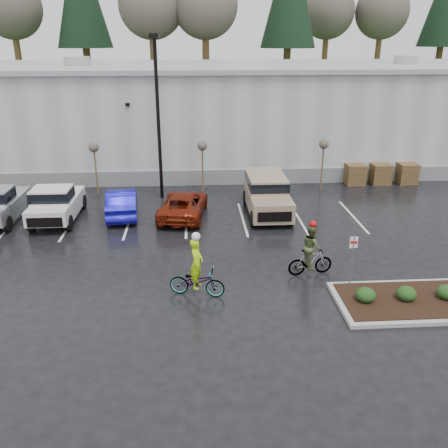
{
  "coord_description": "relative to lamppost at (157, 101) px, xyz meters",
  "views": [
    {
      "loc": [
        -2.04,
        -15.49,
        8.97
      ],
      "look_at": [
        -0.76,
        4.02,
        1.3
      ],
      "focal_mm": 38.0,
      "sensor_mm": 36.0,
      "label": 1
    }
  ],
  "objects": [
    {
      "name": "mulch_bed",
      "position": [
        11.0,
        -13.0,
        -5.52
      ],
      "size": [
        7.6,
        2.6,
        0.04
      ],
      "primitive_type": "cube",
      "color": "black",
      "rests_on": "curb_island"
    },
    {
      "name": "suv_tan",
      "position": [
        5.9,
        -3.26,
        -4.66
      ],
      "size": [
        2.2,
        5.1,
        2.06
      ],
      "primitive_type": null,
      "color": "#9F876B",
      "rests_on": "ground"
    },
    {
      "name": "wooded_ridge",
      "position": [
        4.0,
        33.0,
        -2.69
      ],
      "size": [
        80.0,
        25.0,
        6.0
      ],
      "primitive_type": "cube",
      "color": "#243E1A",
      "rests_on": "ground"
    },
    {
      "name": "car_red",
      "position": [
        1.35,
        -3.36,
        -5.01
      ],
      "size": [
        2.89,
        5.11,
        1.35
      ],
      "primitive_type": "imported",
      "rotation": [
        0.0,
        0.0,
        3.0
      ],
      "color": "maroon",
      "rests_on": "ground"
    },
    {
      "name": "cyclist_hivis",
      "position": [
        1.98,
        -11.88,
        -4.91
      ],
      "size": [
        2.21,
        1.22,
        2.54
      ],
      "rotation": [
        0.0,
        0.0,
        1.33
      ],
      "color": "#3F3F44",
      "rests_on": "ground"
    },
    {
      "name": "warehouse",
      "position": [
        4.0,
        9.99,
        -2.04
      ],
      "size": [
        60.5,
        15.5,
        7.2
      ],
      "color": "#A5A7A9",
      "rests_on": "ground"
    },
    {
      "name": "car_blue",
      "position": [
        -1.97,
        -2.9,
        -4.95
      ],
      "size": [
        2.04,
        4.62,
        1.47
      ],
      "primitive_type": "imported",
      "rotation": [
        0.0,
        0.0,
        3.25
      ],
      "color": "#110D97",
      "rests_on": "ground"
    },
    {
      "name": "sapling_east",
      "position": [
        10.0,
        1.0,
        -2.96
      ],
      "size": [
        0.6,
        0.6,
        3.2
      ],
      "color": "brown",
      "rests_on": "ground"
    },
    {
      "name": "pickup_white",
      "position": [
        -5.25,
        -3.24,
        -4.71
      ],
      "size": [
        2.1,
        5.2,
        1.96
      ],
      "primitive_type": null,
      "color": "silver",
      "rests_on": "ground"
    },
    {
      "name": "pallet_stack_a",
      "position": [
        12.5,
        2.0,
        -5.01
      ],
      "size": [
        1.2,
        1.2,
        1.35
      ],
      "primitive_type": "cube",
      "color": "brown",
      "rests_on": "ground"
    },
    {
      "name": "fire_lane_sign",
      "position": [
        7.8,
        -11.8,
        -4.28
      ],
      "size": [
        0.3,
        0.05,
        2.2
      ],
      "color": "gray",
      "rests_on": "ground"
    },
    {
      "name": "lamppost",
      "position": [
        0.0,
        0.0,
        0.0
      ],
      "size": [
        0.5,
        1.0,
        9.22
      ],
      "color": "black",
      "rests_on": "ground"
    },
    {
      "name": "sapling_west",
      "position": [
        -4.0,
        1.0,
        -2.96
      ],
      "size": [
        0.6,
        0.6,
        3.2
      ],
      "color": "brown",
      "rests_on": "ground"
    },
    {
      "name": "pallet_stack_c",
      "position": [
        16.0,
        2.0,
        -5.01
      ],
      "size": [
        1.2,
        1.2,
        1.35
      ],
      "primitive_type": "cube",
      "color": "brown",
      "rests_on": "ground"
    },
    {
      "name": "shrub_c",
      "position": [
        11.0,
        -13.0,
        -5.27
      ],
      "size": [
        0.7,
        0.7,
        0.52
      ],
      "primitive_type": "ellipsoid",
      "color": "#173412",
      "rests_on": "curb_island"
    },
    {
      "name": "pallet_stack_b",
      "position": [
        14.2,
        2.0,
        -5.01
      ],
      "size": [
        1.2,
        1.2,
        1.35
      ],
      "primitive_type": "cube",
      "color": "brown",
      "rests_on": "ground"
    },
    {
      "name": "shrub_b",
      "position": [
        9.5,
        -13.0,
        -5.27
      ],
      "size": [
        0.7,
        0.7,
        0.52
      ],
      "primitive_type": "ellipsoid",
      "color": "#173412",
      "rests_on": "curb_island"
    },
    {
      "name": "curb_island",
      "position": [
        11.0,
        -13.0,
        -5.61
      ],
      "size": [
        8.0,
        3.0,
        0.15
      ],
      "primitive_type": "cube",
      "color": "gray",
      "rests_on": "ground"
    },
    {
      "name": "cyclist_olive",
      "position": [
        6.57,
        -10.5,
        -4.83
      ],
      "size": [
        1.86,
        0.92,
        2.34
      ],
      "rotation": [
        0.0,
        0.0,
        1.72
      ],
      "color": "#3F3F44",
      "rests_on": "ground"
    },
    {
      "name": "pickup_silver",
      "position": [
        -8.26,
        -3.18,
        -4.71
      ],
      "size": [
        2.1,
        5.2,
        1.96
      ],
      "primitive_type": null,
      "color": "#B7B9BF",
      "rests_on": "ground"
    },
    {
      "name": "shrub_a",
      "position": [
        8.0,
        -13.0,
        -5.27
      ],
      "size": [
        0.7,
        0.7,
        0.52
      ],
      "primitive_type": "ellipsoid",
      "color": "#173412",
      "rests_on": "curb_island"
    },
    {
      "name": "sapling_mid",
      "position": [
        2.5,
        1.0,
        -2.96
      ],
      "size": [
        0.6,
        0.6,
        3.2
      ],
      "color": "brown",
      "rests_on": "ground"
    },
    {
      "name": "ground",
      "position": [
        4.0,
        -12.0,
        -5.69
      ],
      "size": [
        120.0,
        120.0,
        0.0
      ],
      "primitive_type": "plane",
      "color": "black",
      "rests_on": "ground"
    }
  ]
}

